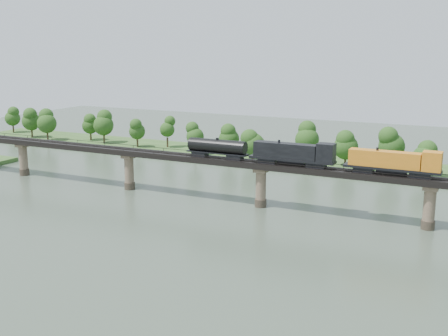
% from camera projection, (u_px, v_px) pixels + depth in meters
% --- Properties ---
extents(ground, '(400.00, 400.00, 0.00)m').
position_uv_depth(ground, '(205.00, 244.00, 115.19)').
color(ground, '#354335').
rests_on(ground, ground).
extents(far_bank, '(300.00, 24.00, 1.60)m').
position_uv_depth(far_bank, '(323.00, 163.00, 189.57)').
color(far_bank, '#2F5220').
rests_on(far_bank, ground).
extents(bridge, '(236.00, 30.00, 11.50)m').
position_uv_depth(bridge, '(261.00, 186.00, 140.33)').
color(bridge, '#473A2D').
rests_on(bridge, ground).
extents(bridge_superstructure, '(220.00, 4.90, 0.75)m').
position_uv_depth(bridge_superstructure, '(261.00, 161.00, 138.97)').
color(bridge_superstructure, black).
rests_on(bridge_superstructure, bridge).
extents(far_treeline, '(289.06, 17.54, 13.60)m').
position_uv_depth(far_treeline, '(296.00, 140.00, 187.44)').
color(far_treeline, '#382619').
rests_on(far_treeline, far_bank).
extents(freight_train, '(86.16, 3.36, 5.93)m').
position_uv_depth(freight_train, '(358.00, 159.00, 128.20)').
color(freight_train, black).
rests_on(freight_train, bridge).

